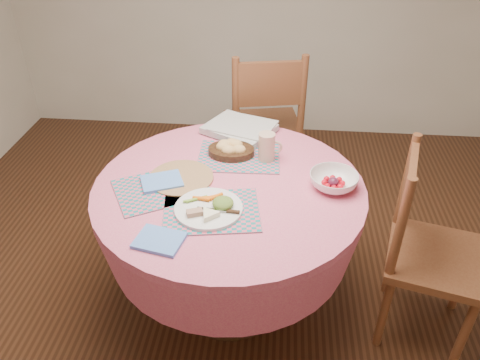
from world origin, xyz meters
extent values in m
plane|color=#331C0F|center=(0.00, 0.00, 0.00)|extent=(4.00, 4.00, 0.00)
cylinder|color=#E16984|center=(0.00, 0.00, 0.73)|extent=(1.24, 1.24, 0.04)
cone|color=#E16984|center=(0.00, 0.00, 0.56)|extent=(1.24, 1.24, 0.30)
cylinder|color=black|center=(0.00, 0.00, 0.22)|extent=(0.14, 0.14, 0.44)
cylinder|color=black|center=(0.00, 0.00, 0.03)|extent=(0.56, 0.56, 0.06)
cube|color=brown|center=(0.96, -0.08, 0.46)|extent=(0.53, 0.55, 0.04)
cylinder|color=brown|center=(1.08, -0.31, 0.23)|extent=(0.05, 0.05, 0.46)
cylinder|color=brown|center=(1.18, 0.05, 0.23)|extent=(0.05, 0.05, 0.46)
cylinder|color=brown|center=(0.75, -0.22, 0.23)|extent=(0.05, 0.05, 0.46)
cylinder|color=brown|center=(0.84, 0.14, 0.23)|extent=(0.05, 0.05, 0.46)
cylinder|color=brown|center=(0.73, -0.21, 0.72)|extent=(0.05, 0.05, 0.51)
cylinder|color=brown|center=(0.82, 0.14, 0.72)|extent=(0.05, 0.05, 0.51)
cube|color=brown|center=(0.77, -0.03, 0.82)|extent=(0.13, 0.36, 0.25)
cube|color=brown|center=(0.11, 1.06, 0.50)|extent=(0.57, 0.55, 0.04)
cylinder|color=brown|center=(0.27, 1.28, 0.25)|extent=(0.05, 0.05, 0.50)
cylinder|color=brown|center=(-0.13, 1.20, 0.25)|extent=(0.05, 0.05, 0.50)
cylinder|color=brown|center=(0.34, 0.91, 0.25)|extent=(0.05, 0.05, 0.50)
cylinder|color=brown|center=(-0.05, 0.83, 0.25)|extent=(0.05, 0.05, 0.50)
cylinder|color=brown|center=(0.34, 0.89, 0.78)|extent=(0.05, 0.05, 0.56)
cylinder|color=brown|center=(-0.05, 0.81, 0.78)|extent=(0.05, 0.05, 0.56)
cube|color=brown|center=(0.15, 0.85, 0.89)|extent=(0.40, 0.11, 0.27)
cube|color=#16787D|center=(-0.05, -0.20, 0.75)|extent=(0.44, 0.36, 0.01)
cube|color=#16787D|center=(-0.30, -0.06, 0.75)|extent=(0.50, 0.46, 0.01)
cube|color=#16787D|center=(0.02, 0.25, 0.75)|extent=(0.41, 0.31, 0.01)
cylinder|color=brown|center=(-0.23, 0.03, 0.76)|extent=(0.30, 0.30, 0.01)
cube|color=#568ADF|center=(-0.22, -0.41, 0.76)|extent=(0.21, 0.18, 0.01)
cube|color=#568ADF|center=(-0.31, -0.02, 0.76)|extent=(0.22, 0.20, 0.01)
cylinder|color=white|center=(-0.06, -0.20, 0.76)|extent=(0.29, 0.29, 0.01)
ellipsoid|color=#304F1B|center=(0.00, -0.21, 0.79)|extent=(0.12, 0.12, 0.04)
cylinder|color=#FAF5C8|center=(-0.07, -0.26, 0.78)|extent=(0.13, 0.13, 0.02)
cube|color=#956E56|center=(-0.13, -0.23, 0.78)|extent=(0.07, 0.06, 0.02)
cube|color=silver|center=(-0.04, -0.23, 0.77)|extent=(0.15, 0.02, 0.00)
cylinder|color=black|center=(-0.02, 0.26, 0.77)|extent=(0.23, 0.23, 0.03)
ellipsoid|color=tan|center=(-0.06, 0.26, 0.81)|extent=(0.07, 0.06, 0.05)
ellipsoid|color=tan|center=(0.00, 0.29, 0.81)|extent=(0.07, 0.06, 0.05)
ellipsoid|color=tan|center=(0.02, 0.24, 0.81)|extent=(0.07, 0.06, 0.05)
ellipsoid|color=tan|center=(-0.03, 0.23, 0.81)|extent=(0.07, 0.06, 0.05)
ellipsoid|color=tan|center=(-0.02, 0.30, 0.81)|extent=(0.07, 0.06, 0.05)
ellipsoid|color=tan|center=(-0.05, 0.28, 0.81)|extent=(0.07, 0.06, 0.05)
cylinder|color=#CAA78B|center=(0.16, 0.23, 0.83)|extent=(0.08, 0.08, 0.14)
torus|color=#CAA78B|center=(0.20, 0.23, 0.83)|extent=(0.07, 0.01, 0.07)
imported|color=white|center=(0.47, 0.03, 0.78)|extent=(0.26, 0.26, 0.07)
sphere|color=red|center=(0.51, 0.03, 0.77)|extent=(0.03, 0.03, 0.03)
sphere|color=red|center=(0.50, 0.05, 0.77)|extent=(0.03, 0.03, 0.03)
sphere|color=red|center=(0.47, 0.07, 0.77)|extent=(0.03, 0.03, 0.03)
sphere|color=red|center=(0.44, 0.05, 0.77)|extent=(0.03, 0.03, 0.03)
sphere|color=red|center=(0.43, 0.03, 0.77)|extent=(0.03, 0.03, 0.03)
sphere|color=red|center=(0.44, 0.00, 0.77)|extent=(0.03, 0.03, 0.03)
sphere|color=red|center=(0.47, -0.01, 0.77)|extent=(0.03, 0.03, 0.03)
sphere|color=red|center=(0.50, 0.00, 0.77)|extent=(0.03, 0.03, 0.03)
sphere|color=#4E162E|center=(0.47, 0.03, 0.78)|extent=(0.05, 0.05, 0.05)
cube|color=silver|center=(0.00, 0.50, 0.77)|extent=(0.43, 0.40, 0.03)
cube|color=silver|center=(0.02, 0.50, 0.80)|extent=(0.38, 0.34, 0.01)
camera|label=1|loc=(0.21, -1.73, 1.96)|focal=35.00mm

